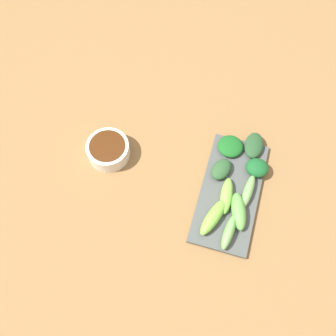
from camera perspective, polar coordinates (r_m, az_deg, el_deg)
tabletop at (r=0.95m, az=1.45°, el=-1.57°), size 2.10×2.10×0.02m
sauce_bowl at (r=0.95m, az=-8.67°, el=2.65°), size 0.10×0.10×0.04m
serving_plate at (r=0.93m, az=8.93°, el=-3.52°), size 0.13×0.28×0.01m
broccoli_stalk_0 at (r=0.92m, az=11.55°, el=-3.24°), size 0.03×0.09×0.02m
broccoli_stalk_1 at (r=0.90m, az=8.46°, el=-4.01°), size 0.03×0.09×0.02m
broccoli_stalk_2 at (r=0.87m, az=8.80°, el=-9.18°), size 0.03×0.08×0.03m
broccoli_leafy_3 at (r=0.94m, az=12.79°, el=0.03°), size 0.06×0.05×0.03m
broccoli_leafy_4 at (r=0.97m, az=12.34°, el=3.21°), size 0.05×0.07×0.02m
broccoli_stalk_5 at (r=0.88m, az=6.61°, el=-7.04°), size 0.06×0.10×0.03m
broccoli_leafy_6 at (r=0.93m, az=7.73°, el=-0.19°), size 0.06×0.07×0.03m
broccoli_stalk_7 at (r=0.89m, az=10.19°, el=-6.19°), size 0.06×0.09×0.03m
broccoli_leafy_8 at (r=0.96m, az=9.02°, el=3.12°), size 0.06×0.06×0.02m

